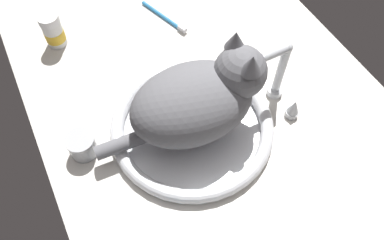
{
  "coord_description": "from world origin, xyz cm",
  "views": [
    {
      "loc": [
        46.23,
        -28.67,
        80.17
      ],
      "look_at": [
        5.1,
        -7.62,
        7.0
      ],
      "focal_mm": 35.8,
      "sensor_mm": 36.0,
      "label": 1
    }
  ],
  "objects_px": {
    "faucet": "(277,77)",
    "pill_bottle": "(53,31)",
    "metal_jar": "(82,145)",
    "sink_basin": "(192,126)",
    "toothbrush": "(165,17)",
    "cat": "(202,98)"
  },
  "relations": [
    {
      "from": "sink_basin",
      "to": "faucet",
      "type": "bearing_deg",
      "value": 90.0
    },
    {
      "from": "cat",
      "to": "faucet",
      "type": "bearing_deg",
      "value": 90.38
    },
    {
      "from": "cat",
      "to": "toothbrush",
      "type": "xyz_separation_m",
      "value": [
        -0.36,
        0.08,
        -0.11
      ]
    },
    {
      "from": "cat",
      "to": "pill_bottle",
      "type": "relative_size",
      "value": 4.07
    },
    {
      "from": "faucet",
      "to": "metal_jar",
      "type": "xyz_separation_m",
      "value": [
        -0.06,
        -0.47,
        -0.04
      ]
    },
    {
      "from": "toothbrush",
      "to": "faucet",
      "type": "bearing_deg",
      "value": 19.16
    },
    {
      "from": "faucet",
      "to": "metal_jar",
      "type": "relative_size",
      "value": 2.8
    },
    {
      "from": "toothbrush",
      "to": "cat",
      "type": "bearing_deg",
      "value": -11.83
    },
    {
      "from": "faucet",
      "to": "pill_bottle",
      "type": "distance_m",
      "value": 0.59
    },
    {
      "from": "metal_jar",
      "to": "cat",
      "type": "bearing_deg",
      "value": 77.24
    },
    {
      "from": "sink_basin",
      "to": "pill_bottle",
      "type": "distance_m",
      "value": 0.46
    },
    {
      "from": "cat",
      "to": "pill_bottle",
      "type": "xyz_separation_m",
      "value": [
        -0.41,
        -0.22,
        -0.07
      ]
    },
    {
      "from": "faucet",
      "to": "pill_bottle",
      "type": "bearing_deg",
      "value": -133.96
    },
    {
      "from": "cat",
      "to": "pill_bottle",
      "type": "bearing_deg",
      "value": -151.52
    },
    {
      "from": "sink_basin",
      "to": "pill_bottle",
      "type": "relative_size",
      "value": 3.91
    },
    {
      "from": "sink_basin",
      "to": "cat",
      "type": "xyz_separation_m",
      "value": [
        0.0,
        0.02,
        0.1
      ]
    },
    {
      "from": "metal_jar",
      "to": "toothbrush",
      "type": "distance_m",
      "value": 0.46
    },
    {
      "from": "faucet",
      "to": "cat",
      "type": "height_order",
      "value": "cat"
    },
    {
      "from": "sink_basin",
      "to": "toothbrush",
      "type": "bearing_deg",
      "value": 164.81
    },
    {
      "from": "metal_jar",
      "to": "toothbrush",
      "type": "relative_size",
      "value": 0.38
    },
    {
      "from": "faucet",
      "to": "pill_bottle",
      "type": "relative_size",
      "value": 1.84
    },
    {
      "from": "faucet",
      "to": "metal_jar",
      "type": "distance_m",
      "value": 0.47
    }
  ]
}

